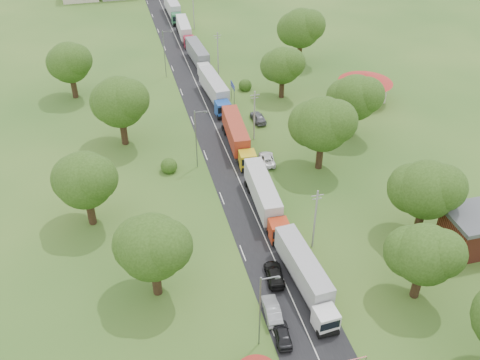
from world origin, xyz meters
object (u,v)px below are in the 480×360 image
object	(u,v)px
info_sign	(233,89)
car_lane_front	(282,335)
truck_0	(306,275)
car_lane_mid	(272,310)

from	to	relation	value
info_sign	car_lane_front	size ratio (longest dim) A/B	0.99
truck_0	car_lane_mid	xyz separation A→B (m)	(-5.03, -2.96, -1.39)
truck_0	car_lane_mid	world-z (taller)	truck_0
info_sign	truck_0	size ratio (longest dim) A/B	0.28
truck_0	car_lane_front	xyz separation A→B (m)	(-4.92, -6.41, -1.46)
info_sign	car_lane_mid	distance (m)	52.25
car_lane_mid	car_lane_front	bearing A→B (deg)	96.56
truck_0	info_sign	bearing A→B (deg)	86.27
info_sign	car_lane_front	world-z (taller)	info_sign
car_lane_front	car_lane_mid	xyz separation A→B (m)	(-0.11, 3.45, 0.07)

